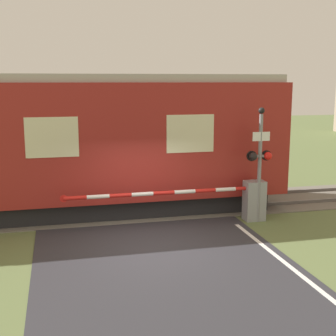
# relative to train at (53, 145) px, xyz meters

# --- Properties ---
(ground_plane) EXTENTS (80.00, 80.00, 0.00)m
(ground_plane) POSITION_rel_train_xyz_m (2.41, -3.42, -2.21)
(ground_plane) COLOR #5B6B3D
(track_bed) EXTENTS (36.00, 3.20, 0.13)m
(track_bed) POSITION_rel_train_xyz_m (2.41, 0.00, -2.18)
(track_bed) COLOR #666056
(track_bed) RESTS_ON ground_plane
(train) EXTENTS (14.39, 2.96, 4.32)m
(train) POSITION_rel_train_xyz_m (0.00, 0.00, 0.00)
(train) COLOR black
(train) RESTS_ON ground_plane
(crossing_barrier) EXTENTS (5.97, 0.44, 1.20)m
(crossing_barrier) POSITION_rel_train_xyz_m (5.31, -2.03, -1.54)
(crossing_barrier) COLOR gray
(crossing_barrier) RESTS_ON ground_plane
(signal_post) EXTENTS (0.77, 0.26, 3.38)m
(signal_post) POSITION_rel_train_xyz_m (5.85, -2.23, -0.29)
(signal_post) COLOR gray
(signal_post) RESTS_ON ground_plane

